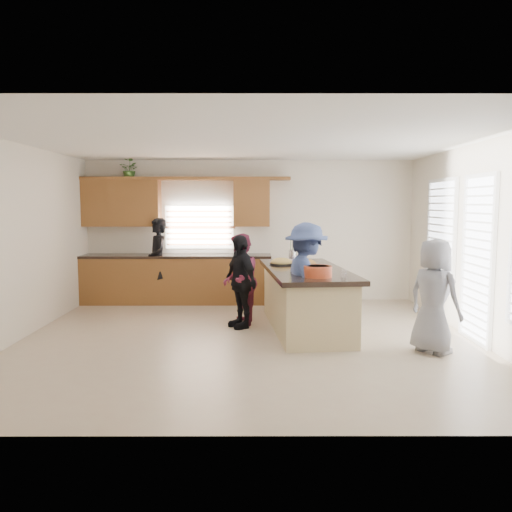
{
  "coord_description": "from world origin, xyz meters",
  "views": [
    {
      "loc": [
        0.11,
        -7.0,
        1.94
      ],
      "look_at": [
        0.13,
        0.54,
        1.15
      ],
      "focal_mm": 35.0,
      "sensor_mm": 36.0,
      "label": 1
    }
  ],
  "objects_px": {
    "woman_right_front": "(434,296)",
    "woman_right_back": "(306,282)",
    "island": "(306,300)",
    "salad_bowl": "(318,271)",
    "woman_left_mid": "(240,280)",
    "woman_left_back": "(158,261)",
    "woman_left_front": "(240,281)"
  },
  "relations": [
    {
      "from": "woman_right_front",
      "to": "woman_right_back",
      "type": "bearing_deg",
      "value": 32.46
    },
    {
      "from": "island",
      "to": "woman_right_back",
      "type": "distance_m",
      "value": 0.74
    },
    {
      "from": "island",
      "to": "salad_bowl",
      "type": "distance_m",
      "value": 1.09
    },
    {
      "from": "woman_left_mid",
      "to": "woman_right_back",
      "type": "bearing_deg",
      "value": 50.09
    },
    {
      "from": "salad_bowl",
      "to": "woman_left_back",
      "type": "height_order",
      "value": "woman_left_back"
    },
    {
      "from": "woman_right_back",
      "to": "woman_left_mid",
      "type": "bearing_deg",
      "value": 36.94
    },
    {
      "from": "woman_left_back",
      "to": "woman_left_mid",
      "type": "height_order",
      "value": "woman_left_back"
    },
    {
      "from": "woman_left_front",
      "to": "woman_right_front",
      "type": "relative_size",
      "value": 0.98
    },
    {
      "from": "woman_left_mid",
      "to": "woman_right_front",
      "type": "height_order",
      "value": "woman_right_front"
    },
    {
      "from": "woman_left_back",
      "to": "woman_right_front",
      "type": "relative_size",
      "value": 1.11
    },
    {
      "from": "woman_left_mid",
      "to": "woman_right_front",
      "type": "distance_m",
      "value": 2.96
    },
    {
      "from": "woman_left_front",
      "to": "salad_bowl",
      "type": "bearing_deg",
      "value": 16.77
    },
    {
      "from": "woman_left_mid",
      "to": "woman_left_front",
      "type": "xyz_separation_m",
      "value": [
        0.01,
        -0.12,
        -0.01
      ]
    },
    {
      "from": "woman_right_back",
      "to": "woman_left_back",
      "type": "bearing_deg",
      "value": 33.38
    },
    {
      "from": "woman_right_back",
      "to": "salad_bowl",
      "type": "bearing_deg",
      "value": -168.13
    },
    {
      "from": "woman_right_back",
      "to": "woman_right_front",
      "type": "distance_m",
      "value": 1.72
    },
    {
      "from": "woman_left_back",
      "to": "woman_left_front",
      "type": "bearing_deg",
      "value": 18.84
    },
    {
      "from": "salad_bowl",
      "to": "woman_right_back",
      "type": "height_order",
      "value": "woman_right_back"
    },
    {
      "from": "woman_left_mid",
      "to": "woman_right_back",
      "type": "xyz_separation_m",
      "value": [
        0.97,
        -0.85,
        0.1
      ]
    },
    {
      "from": "island",
      "to": "woman_right_back",
      "type": "height_order",
      "value": "woman_right_back"
    },
    {
      "from": "woman_left_back",
      "to": "woman_left_front",
      "type": "height_order",
      "value": "woman_left_back"
    },
    {
      "from": "woman_left_back",
      "to": "woman_left_mid",
      "type": "relative_size",
      "value": 1.13
    },
    {
      "from": "woman_left_front",
      "to": "woman_right_front",
      "type": "height_order",
      "value": "woman_right_front"
    },
    {
      "from": "island",
      "to": "woman_right_front",
      "type": "relative_size",
      "value": 1.87
    },
    {
      "from": "woman_left_back",
      "to": "woman_left_mid",
      "type": "bearing_deg",
      "value": 20.63
    },
    {
      "from": "woman_left_mid",
      "to": "salad_bowl",
      "type": "bearing_deg",
      "value": 45.23
    },
    {
      "from": "woman_left_front",
      "to": "island",
      "type": "bearing_deg",
      "value": 54.0
    },
    {
      "from": "island",
      "to": "woman_left_front",
      "type": "bearing_deg",
      "value": 168.61
    },
    {
      "from": "salad_bowl",
      "to": "woman_left_back",
      "type": "xyz_separation_m",
      "value": [
        -2.74,
        2.89,
        -0.2
      ]
    },
    {
      "from": "woman_right_front",
      "to": "island",
      "type": "bearing_deg",
      "value": 14.88
    },
    {
      "from": "island",
      "to": "woman_left_mid",
      "type": "distance_m",
      "value": 1.09
    },
    {
      "from": "woman_left_mid",
      "to": "woman_left_front",
      "type": "distance_m",
      "value": 0.12
    }
  ]
}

